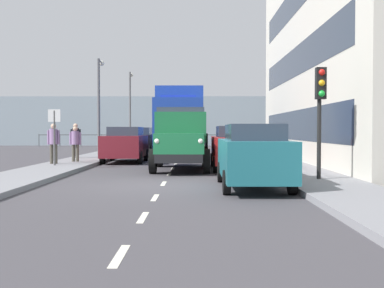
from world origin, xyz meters
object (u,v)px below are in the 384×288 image
object	(u,v)px
car_red_kerbside_1	(235,147)
lamp_post_far	(130,102)
lorry_cargo_blue	(180,121)
pedestrian_by_lamp	(75,141)
pedestrian_with_bag	(54,140)
lamp_post_promenade	(99,96)
pedestrian_couple_b	(76,138)
car_maroon_oppositeside_0	(125,144)
street_sign	(54,127)
traffic_light_near	(320,98)
truck_vintage_green	(181,140)
car_teal_kerbside_near	(253,155)
car_black_oppositeside_1	(138,141)

from	to	relation	value
car_red_kerbside_1	lamp_post_far	distance (m)	21.89
lorry_cargo_blue	pedestrian_by_lamp	distance (m)	6.90
pedestrian_with_bag	lamp_post_promenade	size ratio (longest dim) A/B	0.30
pedestrian_couple_b	lamp_post_promenade	bearing A→B (deg)	-98.83
car_maroon_oppositeside_0	lamp_post_far	xyz separation A→B (m)	(1.98, -16.15, 2.96)
lorry_cargo_blue	car_red_kerbside_1	bearing A→B (deg)	107.25
lorry_cargo_blue	pedestrian_couple_b	xyz separation A→B (m)	(5.28, 2.19, -0.89)
lamp_post_promenade	street_sign	distance (m)	8.83
traffic_light_near	street_sign	xyz separation A→B (m)	(9.25, -5.42, -0.79)
pedestrian_couple_b	street_sign	xyz separation A→B (m)	(-0.46, 5.21, 0.50)
truck_vintage_green	car_teal_kerbside_near	size ratio (longest dim) A/B	1.23
lamp_post_far	lamp_post_promenade	bearing A→B (deg)	88.95
lamp_post_promenade	lamp_post_far	distance (m)	11.57
traffic_light_near	lamp_post_promenade	size ratio (longest dim) A/B	0.58
car_maroon_oppositeside_0	traffic_light_near	xyz separation A→B (m)	(-6.99, 9.47, 1.58)
pedestrian_by_lamp	pedestrian_couple_b	size ratio (longest dim) A/B	0.90
pedestrian_by_lamp	traffic_light_near	world-z (taller)	traffic_light_near
car_teal_kerbside_near	pedestrian_with_bag	size ratio (longest dim) A/B	2.71
car_maroon_oppositeside_0	car_black_oppositeside_1	xyz separation A→B (m)	(-0.00, -5.19, 0.00)
pedestrian_by_lamp	street_sign	bearing A→B (deg)	83.87
pedestrian_with_bag	pedestrian_by_lamp	xyz separation A→B (m)	(-0.56, -1.41, -0.07)
car_maroon_oppositeside_0	street_sign	size ratio (longest dim) A/B	1.86
car_black_oppositeside_1	lamp_post_promenade	distance (m)	3.47
truck_vintage_green	lamp_post_far	size ratio (longest dim) A/B	0.91
pedestrian_by_lamp	pedestrian_couple_b	world-z (taller)	pedestrian_couple_b
pedestrian_with_bag	street_sign	size ratio (longest dim) A/B	0.75
traffic_light_near	street_sign	size ratio (longest dim) A/B	1.42
pedestrian_couple_b	pedestrian_with_bag	bearing A→B (deg)	91.99
pedestrian_couple_b	street_sign	world-z (taller)	street_sign
car_red_kerbside_1	car_maroon_oppositeside_0	world-z (taller)	same
car_red_kerbside_1	pedestrian_couple_b	bearing A→B (deg)	-35.91
car_maroon_oppositeside_0	traffic_light_near	size ratio (longest dim) A/B	1.31
traffic_light_near	pedestrian_by_lamp	bearing A→B (deg)	-40.73
car_black_oppositeside_1	lamp_post_promenade	bearing A→B (deg)	15.55
lamp_post_far	car_black_oppositeside_1	bearing A→B (deg)	100.22
traffic_light_near	pedestrian_couple_b	bearing A→B (deg)	-47.60
pedestrian_with_bag	lamp_post_far	world-z (taller)	lamp_post_far
street_sign	truck_vintage_green	bearing A→B (deg)	171.95
car_maroon_oppositeside_0	traffic_light_near	bearing A→B (deg)	126.45
lorry_cargo_blue	truck_vintage_green	bearing A→B (deg)	92.03
lamp_post_far	street_sign	size ratio (longest dim) A/B	2.75
car_black_oppositeside_1	street_sign	bearing A→B (deg)	76.28
street_sign	pedestrian_by_lamp	bearing A→B (deg)	-96.13
car_black_oppositeside_1	pedestrian_by_lamp	world-z (taller)	pedestrian_by_lamp
car_black_oppositeside_1	pedestrian_with_bag	xyz separation A→B (m)	(2.57, 8.32, 0.25)
lorry_cargo_blue	car_teal_kerbside_near	size ratio (longest dim) A/B	1.79
car_black_oppositeside_1	car_red_kerbside_1	bearing A→B (deg)	117.39
lorry_cargo_blue	pedestrian_with_bag	xyz separation A→B (m)	(5.13, 6.49, -0.93)
lorry_cargo_blue	car_black_oppositeside_1	size ratio (longest dim) A/B	1.92
car_maroon_oppositeside_0	traffic_light_near	distance (m)	11.88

